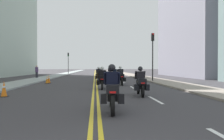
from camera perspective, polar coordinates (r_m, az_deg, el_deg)
The scene contains 21 objects.
ground_plane at distance 50.00m, azimuth -4.43°, elevation -1.04°, with size 264.00×264.00×0.00m, color #383539.
sidewalk_left at distance 50.49m, azimuth -12.43°, elevation -0.97°, with size 2.79×144.00×0.12m, color #919999.
sidewalk_right at distance 50.49m, azimuth 3.56°, elevation -0.95°, with size 2.79×144.00×0.12m, color gray.
centreline_yellow_inner at distance 50.00m, azimuth -4.57°, elevation -1.03°, with size 0.12×132.00×0.01m, color yellow.
centreline_yellow_outer at distance 50.00m, azimuth -4.30°, elevation -1.03°, with size 0.12×132.00×0.01m, color yellow.
lane_dashes_white at distance 31.15m, azimuth 0.75°, elevation -2.09°, with size 0.14×56.40×0.01m.
building_right_1 at distance 39.76m, azimuth 21.26°, elevation 10.81°, with size 7.22×19.72×17.06m.
motorcycle_0 at distance 7.52m, azimuth -0.01°, elevation -5.88°, with size 0.78×2.32×1.64m.
motorcycle_1 at distance 11.70m, azimuth 7.54°, elevation -3.57°, with size 0.78×2.17×1.58m.
motorcycle_2 at distance 15.34m, azimuth -2.61°, elevation -2.57°, with size 0.78×2.10×1.60m.
motorcycle_3 at distance 18.80m, azimuth 2.26°, elevation -1.91°, with size 0.78×2.25×1.66m.
motorcycle_4 at distance 22.37m, azimuth -3.46°, elevation -1.54°, with size 0.76×2.19×1.60m.
motorcycle_5 at distance 26.55m, azimuth 0.69°, elevation -1.21°, with size 0.77×2.28×1.57m.
motorcycle_6 at distance 30.47m, azimuth -3.62°, elevation -0.94°, with size 0.76×2.15×1.58m.
motorcycle_7 at distance 34.41m, azimuth -0.56°, elevation -0.70°, with size 0.78×2.31×1.66m.
traffic_cone_0 at distance 21.48m, azimuth -16.71°, elevation -2.41°, with size 0.37×0.37×0.74m.
traffic_cone_1 at distance 12.59m, azimuth -26.54°, elevation -4.47°, with size 0.37×0.37×0.82m.
traffic_cone_2 at distance 21.81m, azimuth -16.26°, elevation -2.25°, with size 0.34×0.34×0.83m.
traffic_light_near at distance 23.25m, azimuth 10.65°, elevation 5.60°, with size 0.28×0.38×5.11m.
traffic_light_far at distance 49.45m, azimuth -11.44°, elevation 2.74°, with size 0.28×0.38×4.78m.
pedestrian_0 at distance 31.46m, azimuth -19.19°, elevation -0.43°, with size 0.37×0.24×1.79m.
Camera 1 is at (-0.01, -1.98, 1.53)m, focal length 34.75 mm.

